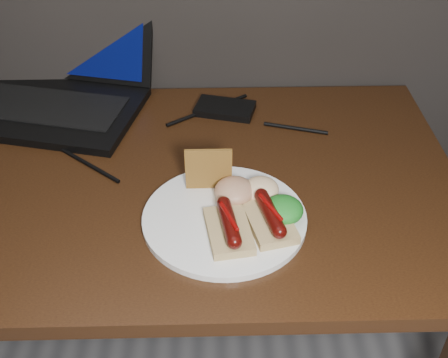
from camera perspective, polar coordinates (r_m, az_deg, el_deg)
name	(u,v)px	position (r m, az deg, el deg)	size (l,w,h in m)	color
desk	(104,212)	(1.17, -12.10, -3.33)	(1.40, 0.70, 0.75)	#361F0D
laptop	(55,80)	(1.36, -16.80, 9.58)	(0.48, 0.44, 0.25)	black
hard_drive	(225,109)	(1.28, 0.10, 7.17)	(0.13, 0.08, 0.02)	black
desk_cables	(119,136)	(1.22, -10.58, 4.31)	(0.90, 0.33, 0.01)	black
plate	(224,218)	(0.99, 0.04, -4.00)	(0.29, 0.29, 0.01)	white
bread_sausage_center	(229,227)	(0.94, 0.50, -4.90)	(0.09, 0.12, 0.04)	tan
bread_sausage_right	(270,218)	(0.96, 4.67, -3.96)	(0.10, 0.13, 0.04)	tan
crispbread	(209,169)	(1.02, -1.57, 1.01)	(0.09, 0.01, 0.09)	#AA742E
salad_greens	(283,210)	(0.97, 6.04, -3.11)	(0.07, 0.07, 0.04)	#13631C
salsa_mound	(234,191)	(1.00, 1.06, -1.19)	(0.07, 0.07, 0.04)	maroon
coleslaw_mound	(261,189)	(1.01, 3.80, -1.02)	(0.06, 0.06, 0.04)	white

